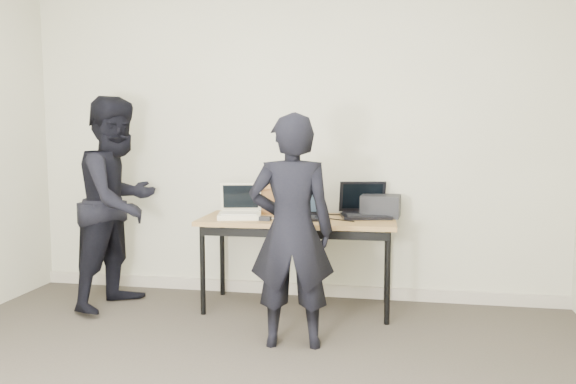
% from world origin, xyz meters
% --- Properties ---
extents(room, '(4.60, 4.60, 2.80)m').
position_xyz_m(room, '(0.00, 0.00, 1.35)').
color(room, '#3E372F').
rests_on(room, ground).
extents(desk, '(1.51, 0.67, 0.72)m').
position_xyz_m(desk, '(0.13, 1.86, 0.66)').
color(desk, olive).
rests_on(desk, ground).
extents(laptop_beige, '(0.38, 0.38, 0.26)m').
position_xyz_m(laptop_beige, '(-0.32, 1.83, 0.77)').
color(laptop_beige, beige).
rests_on(laptop_beige, desk).
extents(laptop_center, '(0.30, 0.29, 0.22)m').
position_xyz_m(laptop_center, '(0.16, 1.87, 0.77)').
color(laptop_center, black).
rests_on(laptop_center, desk).
extents(laptop_right, '(0.44, 0.42, 0.27)m').
position_xyz_m(laptop_right, '(0.63, 2.04, 0.78)').
color(laptop_right, black).
rests_on(laptop_right, desk).
extents(leather_satchel, '(0.38, 0.22, 0.25)m').
position_xyz_m(leather_satchel, '(-0.05, 2.09, 0.85)').
color(leather_satchel, brown).
rests_on(leather_satchel, desk).
extents(tissue, '(0.14, 0.12, 0.08)m').
position_xyz_m(tissue, '(-0.02, 2.09, 1.00)').
color(tissue, white).
rests_on(tissue, leather_satchel).
extents(equipment_box, '(0.32, 0.28, 0.17)m').
position_xyz_m(equipment_box, '(0.76, 2.05, 0.81)').
color(equipment_box, black).
rests_on(equipment_box, desk).
extents(power_brick, '(0.09, 0.06, 0.03)m').
position_xyz_m(power_brick, '(-0.09, 1.69, 0.74)').
color(power_brick, black).
rests_on(power_brick, desk).
extents(cables, '(0.99, 0.41, 0.01)m').
position_xyz_m(cables, '(0.09, 1.86, 0.72)').
color(cables, black).
rests_on(cables, desk).
extents(person_typist, '(0.59, 0.43, 1.50)m').
position_xyz_m(person_typist, '(0.21, 1.10, 0.75)').
color(person_typist, black).
rests_on(person_typist, ground).
extents(person_observer, '(0.80, 0.93, 1.66)m').
position_xyz_m(person_observer, '(-1.28, 1.70, 0.83)').
color(person_observer, black).
rests_on(person_observer, ground).
extents(baseboard, '(4.50, 0.03, 0.10)m').
position_xyz_m(baseboard, '(0.00, 2.23, 0.05)').
color(baseboard, '#B0A592').
rests_on(baseboard, ground).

